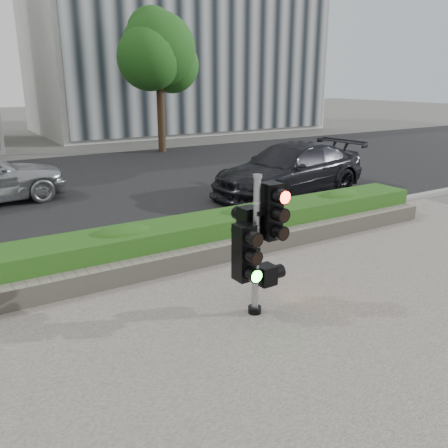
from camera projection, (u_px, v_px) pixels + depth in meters
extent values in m
plane|color=#51514C|center=(259.00, 307.00, 7.27)|extent=(120.00, 120.00, 0.00)
cube|color=#9E9389|center=(391.00, 394.00, 5.23)|extent=(16.00, 11.00, 0.03)
cube|color=black|center=(79.00, 186.00, 15.40)|extent=(60.00, 13.00, 0.02)
cube|color=gray|center=(170.00, 245.00, 9.81)|extent=(60.00, 0.25, 0.12)
cube|color=gray|center=(199.00, 257.00, 8.76)|extent=(12.00, 0.32, 0.34)
cube|color=#458B2B|center=(183.00, 238.00, 9.23)|extent=(12.00, 1.00, 0.68)
cube|color=#B7B7B2|center=(175.00, 37.00, 31.37)|extent=(18.00, 10.00, 12.00)
cylinder|color=black|center=(161.00, 114.00, 22.11)|extent=(0.36, 0.36, 3.58)
sphere|color=#1F3F12|center=(159.00, 50.00, 21.29)|extent=(3.33, 3.33, 3.33)
sphere|color=#1F3F12|center=(171.00, 65.00, 22.12)|extent=(2.56, 2.56, 2.56)
sphere|color=#1F3F12|center=(149.00, 58.00, 20.76)|extent=(2.82, 2.82, 2.82)
sphere|color=#1F3F12|center=(152.00, 32.00, 21.58)|extent=(2.30, 2.30, 2.30)
cylinder|color=black|center=(255.00, 310.00, 7.01)|extent=(0.20, 0.20, 0.10)
cylinder|color=gray|center=(256.00, 248.00, 6.73)|extent=(0.10, 0.10, 2.03)
cylinder|color=gray|center=(257.00, 176.00, 6.42)|extent=(0.13, 0.13, 0.05)
cube|color=#FF1107|center=(271.00, 211.00, 6.67)|extent=(0.26, 0.26, 0.81)
cube|color=#14E51E|center=(244.00, 252.00, 6.58)|extent=(0.26, 0.26, 0.81)
cube|color=black|center=(248.00, 226.00, 6.84)|extent=(0.26, 0.26, 0.55)
cube|color=orange|center=(266.00, 275.00, 7.00)|extent=(0.26, 0.26, 0.30)
imported|color=black|center=(290.00, 169.00, 14.07)|extent=(5.42, 2.79, 1.50)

